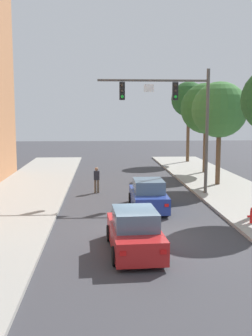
{
  "coord_description": "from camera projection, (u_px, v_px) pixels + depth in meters",
  "views": [
    {
      "loc": [
        -1.85,
        -15.62,
        4.98
      ],
      "look_at": [
        -0.44,
        6.69,
        2.0
      ],
      "focal_mm": 43.42,
      "sensor_mm": 36.0,
      "label": 1
    }
  ],
  "objects": [
    {
      "name": "street_tree_second",
      "position": [
        220.0,
        110.0,
        27.49
      ],
      "size": [
        3.78,
        3.78,
        7.01
      ],
      "color": "brown",
      "rests_on": "sidewalk_right"
    },
    {
      "name": "traffic_signal_mast",
      "position": [
        176.0,
        108.0,
        24.28
      ],
      "size": [
        6.7,
        0.38,
        7.5
      ],
      "color": "#514C47",
      "rests_on": "sidewalk_right"
    },
    {
      "name": "ground_plane",
      "position": [
        148.0,
        239.0,
        16.23
      ],
      "size": [
        120.0,
        120.0,
        0.0
      ],
      "primitive_type": "plane",
      "color": "#38383D"
    },
    {
      "name": "street_tree_farthest",
      "position": [
        189.0,
        100.0,
        40.83
      ],
      "size": [
        3.51,
        3.51,
        8.07
      ],
      "color": "brown",
      "rests_on": "sidewalk_right"
    },
    {
      "name": "car_lead_blue",
      "position": [
        148.0,
        196.0,
        21.25
      ],
      "size": [
        1.84,
        4.24,
        1.6
      ],
      "color": "navy",
      "rests_on": "ground"
    },
    {
      "name": "car_following_red",
      "position": [
        134.0,
        232.0,
        14.7
      ],
      "size": [
        1.99,
        4.31,
        1.6
      ],
      "color": "#B21E1E",
      "rests_on": "ground"
    },
    {
      "name": "street_tree_third",
      "position": [
        206.0,
        109.0,
        33.4
      ],
      "size": [
        4.16,
        4.16,
        7.37
      ],
      "color": "brown",
      "rests_on": "sidewalk_right"
    },
    {
      "name": "pedestrian_crossing_road",
      "position": [
        97.0,
        179.0,
        25.69
      ],
      "size": [
        0.36,
        0.22,
        1.64
      ],
      "color": "brown",
      "rests_on": "ground"
    }
  ]
}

